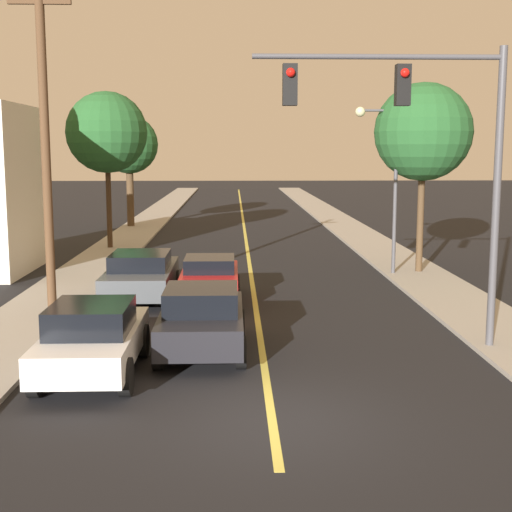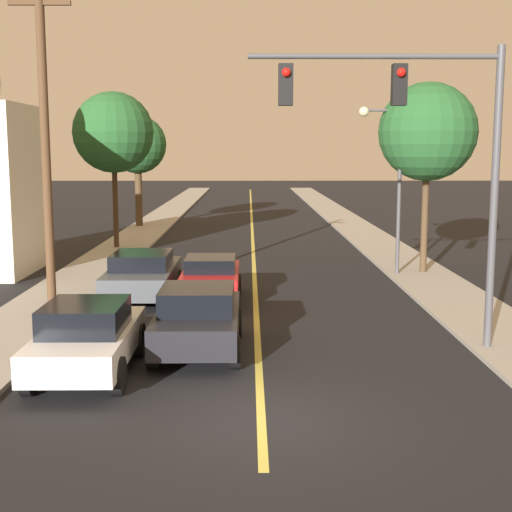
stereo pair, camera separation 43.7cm
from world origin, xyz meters
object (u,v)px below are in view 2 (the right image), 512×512
tree_left_far (137,145)px  tree_left_near (113,133)px  car_near_lane_front (198,318)px  tree_right_near (428,132)px  streetlamp_right (389,165)px  car_outer_lane_second (143,274)px  traffic_signal_mast (419,134)px  car_near_lane_second (211,278)px  utility_pole_left (46,148)px  car_outer_lane_front (87,337)px

tree_left_far → tree_left_near: bearing=-87.7°
car_near_lane_front → tree_right_near: (7.73, 10.34, 4.49)m
car_near_lane_front → streetlamp_right: size_ratio=0.68×
car_outer_lane_second → traffic_signal_mast: bearing=-40.7°
car_outer_lane_second → streetlamp_right: bearing=24.3°
traffic_signal_mast → tree_left_far: bearing=111.1°
car_near_lane_front → tree_left_near: 18.79m
car_near_lane_second → utility_pole_left: (-4.16, -2.70, 3.97)m
streetlamp_right → utility_pole_left: (-10.44, -7.06, 0.61)m
utility_pole_left → tree_left_far: utility_pole_left is taller
car_outer_lane_second → tree_right_near: tree_right_near is taller
utility_pole_left → tree_left_far: (-1.32, 24.22, 0.25)m
car_outer_lane_second → car_near_lane_front: bearing=-70.6°
traffic_signal_mast → streetlamp_right: size_ratio=1.12×
car_outer_lane_front → traffic_signal_mast: size_ratio=0.62×
streetlamp_right → utility_pole_left: size_ratio=0.69×
car_outer_lane_front → utility_pole_left: size_ratio=0.48×
car_near_lane_front → streetlamp_right: (6.28, 10.01, 3.29)m
tree_left_near → streetlamp_right: bearing=-33.3°
traffic_signal_mast → tree_left_near: tree_left_near is taller
tree_left_near → car_outer_lane_front: bearing=-81.3°
car_near_lane_front → traffic_signal_mast: size_ratio=0.61×
traffic_signal_mast → streetlamp_right: traffic_signal_mast is taller
tree_right_near → car_near_lane_front: bearing=-126.8°
car_outer_lane_second → streetlamp_right: streetlamp_right is taller
car_near_lane_front → streetlamp_right: streetlamp_right is taller
car_near_lane_front → tree_left_far: (-5.48, 27.18, 4.15)m
car_near_lane_front → tree_right_near: 13.67m
tree_left_near → tree_left_far: size_ratio=1.09×
car_outer_lane_front → streetlamp_right: streetlamp_right is taller
streetlamp_right → tree_left_far: size_ratio=0.92×
car_near_lane_second → streetlamp_right: (6.28, 4.36, 3.36)m
car_outer_lane_second → streetlamp_right: 9.86m
tree_left_near → car_near_lane_front: bearing=-73.8°
car_near_lane_second → traffic_signal_mast: (4.97, -5.60, 4.27)m
car_near_lane_second → car_outer_lane_second: bearing=166.0°
car_near_lane_front → car_outer_lane_second: (-2.18, 6.19, -0.04)m
car_outer_lane_front → tree_right_near: 16.17m
car_near_lane_front → tree_left_near: bearing=106.2°
tree_left_far → car_near_lane_front: bearing=-78.6°
car_outer_lane_front → tree_right_near: (9.91, 11.97, 4.49)m
car_outer_lane_front → tree_right_near: bearing=50.4°
car_outer_lane_front → traffic_signal_mast: 8.46m
streetlamp_right → tree_right_near: bearing=12.9°
streetlamp_right → tree_left_near: bearing=146.7°
tree_right_near → tree_left_far: bearing=128.1°
traffic_signal_mast → tree_left_far: size_ratio=1.03×
traffic_signal_mast → streetlamp_right: 10.08m
streetlamp_right → car_outer_lane_front: bearing=-126.0°
car_near_lane_second → tree_left_near: bearing=113.3°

